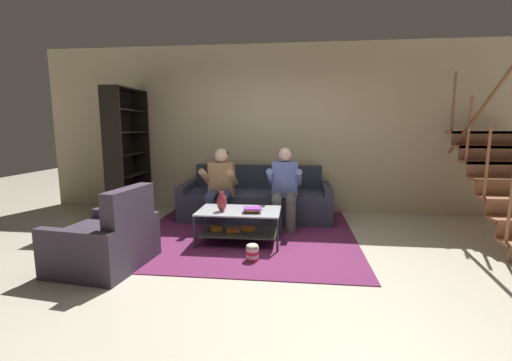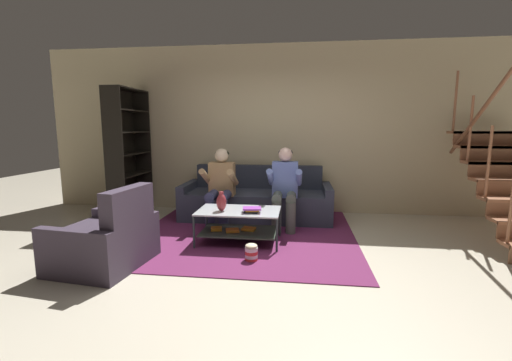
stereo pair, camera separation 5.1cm
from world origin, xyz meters
name	(u,v)px [view 1 (the left image)]	position (x,y,z in m)	size (l,w,h in m)	color
ground	(263,261)	(0.00, 0.00, 0.00)	(16.80, 16.80, 0.00)	beige
back_partition	(277,130)	(0.00, 2.46, 1.45)	(8.40, 0.12, 2.90)	#C9B68E
staircase_run	(511,177)	(3.19, 1.19, 0.84)	(1.04, 1.92, 2.36)	#9B6041
couch	(256,201)	(-0.30, 1.87, 0.29)	(2.42, 0.91, 0.85)	#313545
person_seated_left	(220,184)	(-0.78, 1.33, 0.65)	(0.50, 0.58, 1.17)	#35385B
person_seated_right	(285,185)	(0.19, 1.33, 0.66)	(0.50, 0.58, 1.20)	#525A51
coffee_table	(239,221)	(-0.38, 0.60, 0.29)	(1.05, 0.63, 0.44)	#B6BDC2
area_rug	(248,231)	(-0.33, 1.11, 0.01)	(3.00, 3.22, 0.01)	#66234D
vase	(222,202)	(-0.58, 0.53, 0.55)	(0.13, 0.13, 0.25)	maroon
book_stack	(252,210)	(-0.19, 0.50, 0.47)	(0.25, 0.20, 0.06)	#202429
bookshelf	(125,160)	(-2.49, 1.74, 0.95)	(0.32, 1.00, 2.12)	black
armchair	(107,241)	(-1.66, -0.32, 0.28)	(0.95, 1.03, 0.88)	#3D3241
popcorn_tub	(252,252)	(-0.12, 0.01, 0.10)	(0.14, 0.14, 0.20)	red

